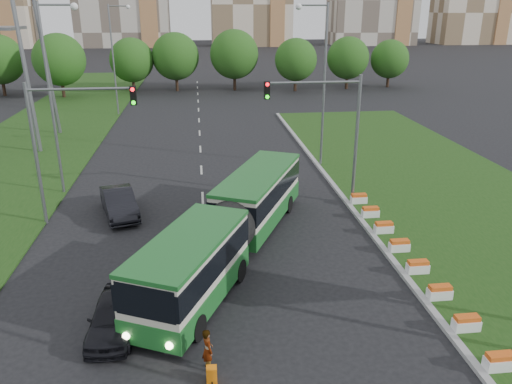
{
  "coord_description": "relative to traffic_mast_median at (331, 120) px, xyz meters",
  "views": [
    {
      "loc": [
        -3.08,
        -18.52,
        11.65
      ],
      "look_at": [
        -0.23,
        5.72,
        2.6
      ],
      "focal_mm": 35.0,
      "sensor_mm": 36.0,
      "label": 1
    }
  ],
  "objects": [
    {
      "name": "ground",
      "position": [
        -4.78,
        -10.0,
        -5.35
      ],
      "size": [
        360.0,
        360.0,
        0.0
      ],
      "primitive_type": "plane",
      "color": "black",
      "rests_on": "ground"
    },
    {
      "name": "grass_median",
      "position": [
        8.22,
        -2.0,
        -5.27
      ],
      "size": [
        14.0,
        60.0,
        0.15
      ],
      "primitive_type": "cube",
      "color": "#1A3F12",
      "rests_on": "ground"
    },
    {
      "name": "median_kerb",
      "position": [
        1.27,
        -2.0,
        -5.26
      ],
      "size": [
        0.3,
        60.0,
        0.18
      ],
      "primitive_type": "cube",
      "color": "#9C9C9C",
      "rests_on": "ground"
    },
    {
      "name": "left_verge",
      "position": [
        -22.78,
        15.0,
        -5.3
      ],
      "size": [
        12.0,
        110.0,
        0.1
      ],
      "primitive_type": "cube",
      "color": "#1A3F12",
      "rests_on": "ground"
    },
    {
      "name": "lane_markings",
      "position": [
        -7.78,
        10.0,
        -5.35
      ],
      "size": [
        0.2,
        100.0,
        0.01
      ],
      "primitive_type": null,
      "color": "#B1B0AA",
      "rests_on": "ground"
    },
    {
      "name": "flower_planters",
      "position": [
        1.92,
        -9.2,
        -4.9
      ],
      "size": [
        1.1,
        18.1,
        0.6
      ],
      "primitive_type": null,
      "color": "white",
      "rests_on": "grass_median"
    },
    {
      "name": "traffic_mast_median",
      "position": [
        0.0,
        0.0,
        0.0
      ],
      "size": [
        5.76,
        0.32,
        8.0
      ],
      "color": "slate",
      "rests_on": "ground"
    },
    {
      "name": "traffic_mast_left",
      "position": [
        -15.16,
        -1.0,
        0.0
      ],
      "size": [
        5.76,
        0.32,
        8.0
      ],
      "color": "slate",
      "rests_on": "ground"
    },
    {
      "name": "street_lamps",
      "position": [
        -7.78,
        0.0,
        0.65
      ],
      "size": [
        36.0,
        60.0,
        12.0
      ],
      "primitive_type": null,
      "color": "slate",
      "rests_on": "ground"
    },
    {
      "name": "tree_line",
      "position": [
        5.22,
        45.0,
        -0.85
      ],
      "size": [
        120.0,
        8.0,
        9.0
      ],
      "primitive_type": null,
      "color": "#205015",
      "rests_on": "ground"
    },
    {
      "name": "articulated_bus",
      "position": [
        -6.72,
        -6.11,
        -3.68
      ],
      "size": [
        2.58,
        16.57,
        2.73
      ],
      "rotation": [
        0.0,
        0.0,
        -0.44
      ],
      "color": "beige",
      "rests_on": "ground"
    },
    {
      "name": "car_left_near",
      "position": [
        -11.37,
        -11.95,
        -4.65
      ],
      "size": [
        1.75,
        4.15,
        1.4
      ],
      "primitive_type": "imported",
      "rotation": [
        0.0,
        0.0,
        -0.03
      ],
      "color": "black",
      "rests_on": "ground"
    },
    {
      "name": "car_left_far",
      "position": [
        -12.72,
        -0.32,
        -4.55
      ],
      "size": [
        2.99,
        5.15,
        1.6
      ],
      "primitive_type": "imported",
      "rotation": [
        0.0,
        0.0,
        0.28
      ],
      "color": "black",
      "rests_on": "ground"
    },
    {
      "name": "pedestrian",
      "position": [
        -7.86,
        -14.47,
        -4.56
      ],
      "size": [
        0.54,
        0.66,
        1.57
      ],
      "primitive_type": "imported",
      "rotation": [
        0.0,
        0.0,
        1.89
      ],
      "color": "gray",
      "rests_on": "ground"
    },
    {
      "name": "shopping_trolley",
      "position": [
        -7.76,
        -15.16,
        -5.05
      ],
      "size": [
        0.35,
        0.37,
        0.6
      ],
      "rotation": [
        0.0,
        0.0,
        -0.02
      ],
      "color": "orange",
      "rests_on": "ground"
    }
  ]
}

